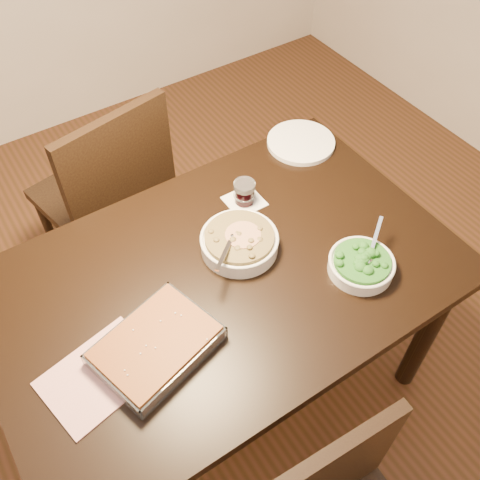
% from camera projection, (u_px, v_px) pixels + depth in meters
% --- Properties ---
extents(ground, '(4.00, 4.00, 0.00)m').
position_uv_depth(ground, '(228.00, 384.00, 2.17)').
color(ground, '#3F2712').
rests_on(ground, ground).
extents(table, '(1.40, 0.90, 0.75)m').
position_uv_depth(table, '(225.00, 292.00, 1.67)').
color(table, black).
rests_on(table, ground).
extents(magazine_a, '(0.32, 0.26, 0.01)m').
position_uv_depth(magazine_a, '(101.00, 375.00, 1.39)').
color(magazine_a, '#B73441').
rests_on(magazine_a, table).
extents(coaster, '(0.12, 0.12, 0.00)m').
position_uv_depth(coaster, '(244.00, 201.00, 1.79)').
color(coaster, white).
rests_on(coaster, table).
extents(stew_bowl, '(0.24, 0.24, 0.09)m').
position_uv_depth(stew_bowl, '(239.00, 241.00, 1.64)').
color(stew_bowl, white).
rests_on(stew_bowl, table).
extents(broccoli_bowl, '(0.21, 0.20, 0.08)m').
position_uv_depth(broccoli_bowl, '(361.00, 264.00, 1.59)').
color(broccoli_bowl, white).
rests_on(broccoli_bowl, table).
extents(baking_dish, '(0.36, 0.30, 0.06)m').
position_uv_depth(baking_dish, '(156.00, 346.00, 1.41)').
color(baking_dish, silver).
rests_on(baking_dish, table).
extents(wine_tumbler, '(0.07, 0.07, 0.08)m').
position_uv_depth(wine_tumbler, '(244.00, 192.00, 1.76)').
color(wine_tumbler, black).
rests_on(wine_tumbler, coaster).
extents(dinner_plate, '(0.25, 0.25, 0.02)m').
position_uv_depth(dinner_plate, '(301.00, 142.00, 1.98)').
color(dinner_plate, white).
rests_on(dinner_plate, table).
extents(chair_far, '(0.53, 0.53, 0.96)m').
position_uv_depth(chair_far, '(110.00, 192.00, 2.12)').
color(chair_far, black).
rests_on(chair_far, ground).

